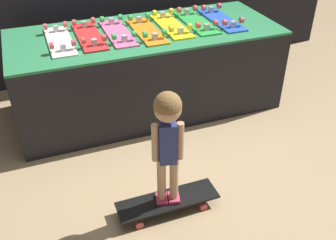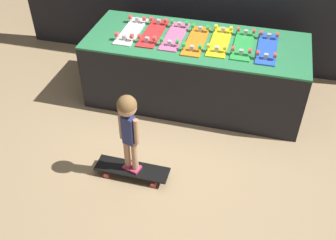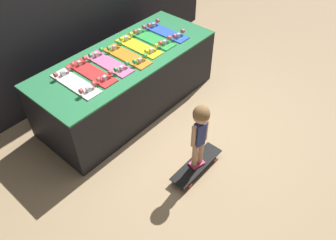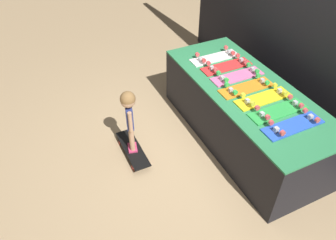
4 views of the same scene
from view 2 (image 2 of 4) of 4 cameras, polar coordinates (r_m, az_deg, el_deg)
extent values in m
plane|color=tan|center=(4.07, 1.83, -2.08)|extent=(16.00, 16.00, 0.00)
cube|color=black|center=(4.35, 3.94, 7.02)|extent=(2.31, 0.93, 0.73)
cube|color=#2D7F4C|center=(4.16, 4.17, 11.34)|extent=(2.31, 0.93, 0.02)
cube|color=white|center=(4.33, -5.35, 12.72)|extent=(0.19, 0.64, 0.01)
cube|color=#B7B7BC|center=(4.50, -4.47, 14.28)|extent=(0.04, 0.04, 0.05)
cylinder|color=#D84C4C|center=(4.46, -3.47, 14.48)|extent=(0.03, 0.05, 0.05)
cylinder|color=#D84C4C|center=(4.51, -5.49, 14.67)|extent=(0.03, 0.05, 0.05)
cube|color=#B7B7BC|center=(4.14, -6.35, 11.81)|extent=(0.04, 0.04, 0.05)
cylinder|color=#D84C4C|center=(4.10, -5.30, 12.01)|extent=(0.03, 0.05, 0.05)
cylinder|color=#D84C4C|center=(4.16, -7.45, 12.23)|extent=(0.03, 0.05, 0.05)
cube|color=red|center=(4.28, -2.18, 12.49)|extent=(0.19, 0.64, 0.01)
cube|color=#B7B7BC|center=(4.44, -1.38, 14.07)|extent=(0.04, 0.04, 0.05)
cylinder|color=#D84C4C|center=(4.41, -0.35, 14.26)|extent=(0.03, 0.05, 0.05)
cylinder|color=#D84C4C|center=(4.45, -2.42, 14.48)|extent=(0.03, 0.05, 0.05)
cube|color=#B7B7BC|center=(4.08, -3.06, 11.57)|extent=(0.04, 0.04, 0.05)
cylinder|color=#D84C4C|center=(4.05, -1.96, 11.76)|extent=(0.03, 0.05, 0.05)
cylinder|color=#D84C4C|center=(4.09, -4.17, 12.01)|extent=(0.03, 0.05, 0.05)
cube|color=pink|center=(4.21, 0.98, 12.07)|extent=(0.19, 0.64, 0.01)
cube|color=#B7B7BC|center=(4.38, 1.68, 13.69)|extent=(0.04, 0.04, 0.05)
cylinder|color=green|center=(4.36, 2.75, 13.86)|extent=(0.03, 0.05, 0.05)
cylinder|color=green|center=(4.39, 0.63, 14.11)|extent=(0.03, 0.05, 0.05)
cube|color=#B7B7BC|center=(4.02, 0.23, 11.13)|extent=(0.04, 0.04, 0.05)
cylinder|color=green|center=(3.99, 1.38, 11.31)|extent=(0.03, 0.05, 0.05)
cylinder|color=green|center=(4.02, -0.90, 11.59)|extent=(0.03, 0.05, 0.05)
cube|color=orange|center=(4.13, 4.10, 11.37)|extent=(0.19, 0.64, 0.01)
cube|color=#B7B7BC|center=(4.30, 4.72, 13.04)|extent=(0.04, 0.04, 0.05)
cylinder|color=green|center=(4.28, 5.82, 13.19)|extent=(0.03, 0.05, 0.05)
cylinder|color=green|center=(4.30, 3.65, 13.48)|extent=(0.03, 0.05, 0.05)
cube|color=#B7B7BC|center=(3.93, 3.49, 10.38)|extent=(0.04, 0.04, 0.05)
cylinder|color=green|center=(3.91, 4.68, 10.54)|extent=(0.03, 0.05, 0.05)
cylinder|color=green|center=(3.94, 2.33, 10.86)|extent=(0.03, 0.05, 0.05)
cube|color=yellow|center=(4.14, 7.53, 11.18)|extent=(0.19, 0.64, 0.01)
cube|color=#B7B7BC|center=(4.31, 8.03, 12.84)|extent=(0.04, 0.04, 0.05)
cylinder|color=yellow|center=(4.29, 9.15, 12.99)|extent=(0.03, 0.05, 0.05)
cylinder|color=yellow|center=(4.31, 6.97, 13.30)|extent=(0.03, 0.05, 0.05)
cube|color=#B7B7BC|center=(3.94, 7.08, 10.19)|extent=(0.04, 0.04, 0.05)
cylinder|color=yellow|center=(3.92, 8.29, 10.34)|extent=(0.03, 0.05, 0.05)
cylinder|color=yellow|center=(3.94, 5.93, 10.69)|extent=(0.03, 0.05, 0.05)
cube|color=green|center=(4.12, 10.86, 10.68)|extent=(0.19, 0.64, 0.01)
cube|color=#B7B7BC|center=(4.30, 11.24, 12.37)|extent=(0.04, 0.04, 0.05)
cylinder|color=#D84C4C|center=(4.28, 12.38, 12.49)|extent=(0.03, 0.05, 0.05)
cylinder|color=#D84C4C|center=(4.29, 10.19, 12.84)|extent=(0.03, 0.05, 0.05)
cube|color=#B7B7BC|center=(3.92, 10.56, 9.67)|extent=(0.04, 0.04, 0.05)
cylinder|color=#D84C4C|center=(3.91, 11.79, 9.80)|extent=(0.03, 0.05, 0.05)
cylinder|color=#D84C4C|center=(3.91, 9.42, 10.18)|extent=(0.03, 0.05, 0.05)
cube|color=blue|center=(4.10, 14.17, 10.01)|extent=(0.19, 0.64, 0.01)
cube|color=#B7B7BC|center=(4.28, 14.44, 11.72)|extent=(0.04, 0.04, 0.05)
cylinder|color=#D84C4C|center=(4.27, 15.59, 11.83)|extent=(0.03, 0.05, 0.05)
cylinder|color=#D84C4C|center=(4.26, 13.40, 12.21)|extent=(0.03, 0.05, 0.05)
cube|color=#B7B7BC|center=(3.90, 14.03, 8.95)|extent=(0.04, 0.04, 0.05)
cylinder|color=#D84C4C|center=(3.89, 15.28, 9.07)|extent=(0.03, 0.05, 0.05)
cylinder|color=#D84C4C|center=(3.89, 12.90, 9.47)|extent=(0.03, 0.05, 0.05)
cube|color=black|center=(3.61, -5.22, -7.07)|extent=(0.68, 0.19, 0.01)
cube|color=#B7B7BC|center=(3.58, -1.78, -8.13)|extent=(0.04, 0.04, 0.05)
cylinder|color=#D84C4C|center=(3.66, -1.40, -7.47)|extent=(0.05, 0.03, 0.05)
cylinder|color=#D84C4C|center=(3.55, -2.15, -9.35)|extent=(0.05, 0.03, 0.05)
cube|color=#B7B7BC|center=(3.70, -8.48, -6.72)|extent=(0.04, 0.04, 0.05)
cylinder|color=#D84C4C|center=(3.77, -7.99, -6.11)|extent=(0.05, 0.03, 0.05)
cylinder|color=#D84C4C|center=(3.67, -8.92, -7.88)|extent=(0.05, 0.03, 0.05)
cube|color=#E03D6B|center=(3.58, -4.70, -7.09)|extent=(0.10, 0.12, 0.02)
cylinder|color=tan|center=(3.46, -4.85, -5.14)|extent=(0.06, 0.06, 0.32)
cube|color=#E03D6B|center=(3.62, -5.77, -6.64)|extent=(0.10, 0.12, 0.02)
cylinder|color=tan|center=(3.49, -5.96, -4.68)|extent=(0.06, 0.06, 0.32)
cube|color=navy|center=(3.29, -5.69, -1.48)|extent=(0.12, 0.10, 0.28)
cylinder|color=tan|center=(3.25, -4.61, -1.74)|extent=(0.04, 0.04, 0.26)
cylinder|color=tan|center=(3.32, -6.78, -0.91)|extent=(0.04, 0.04, 0.26)
sphere|color=tan|center=(3.13, -5.98, 1.89)|extent=(0.16, 0.16, 0.16)
sphere|color=olive|center=(3.12, -6.00, 2.18)|extent=(0.16, 0.16, 0.16)
camera|label=1|loc=(1.86, -49.50, 0.84)|focal=42.00mm
camera|label=3|loc=(3.02, -62.14, 24.15)|focal=35.00mm
camera|label=4|loc=(2.25, 70.68, 19.67)|focal=35.00mm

